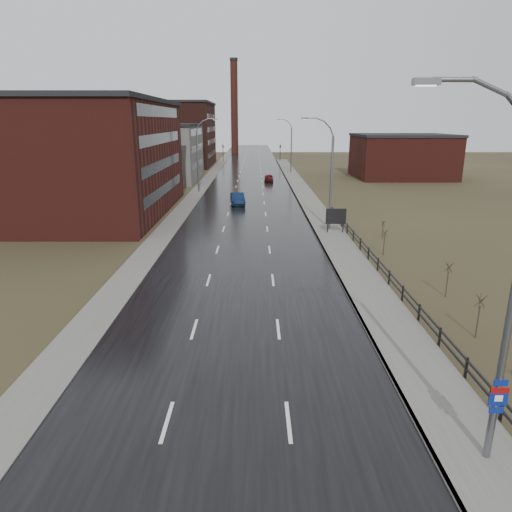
{
  "coord_description": "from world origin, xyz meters",
  "views": [
    {
      "loc": [
        1.05,
        -10.74,
        10.97
      ],
      "look_at": [
        1.09,
        16.12,
        3.0
      ],
      "focal_mm": 32.0,
      "sensor_mm": 36.0,
      "label": 1
    }
  ],
  "objects_px": {
    "streetlight_main": "(503,292)",
    "car_far": "(269,178)",
    "billboard": "(336,217)",
    "car_near": "(238,199)"
  },
  "relations": [
    {
      "from": "streetlight_main",
      "to": "car_far",
      "type": "relative_size",
      "value": 2.89
    },
    {
      "from": "billboard",
      "to": "car_near",
      "type": "bearing_deg",
      "value": 122.25
    },
    {
      "from": "streetlight_main",
      "to": "car_near",
      "type": "relative_size",
      "value": 2.46
    },
    {
      "from": "car_far",
      "to": "car_near",
      "type": "bearing_deg",
      "value": 79.99
    },
    {
      "from": "car_near",
      "to": "streetlight_main",
      "type": "bearing_deg",
      "value": -85.4
    },
    {
      "from": "streetlight_main",
      "to": "car_far",
      "type": "height_order",
      "value": "streetlight_main"
    },
    {
      "from": "billboard",
      "to": "car_far",
      "type": "relative_size",
      "value": 0.63
    },
    {
      "from": "streetlight_main",
      "to": "billboard",
      "type": "xyz_separation_m",
      "value": [
        0.63,
        32.0,
        -4.31
      ]
    },
    {
      "from": "streetlight_main",
      "to": "car_near",
      "type": "height_order",
      "value": "streetlight_main"
    },
    {
      "from": "car_near",
      "to": "car_far",
      "type": "height_order",
      "value": "car_near"
    }
  ]
}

